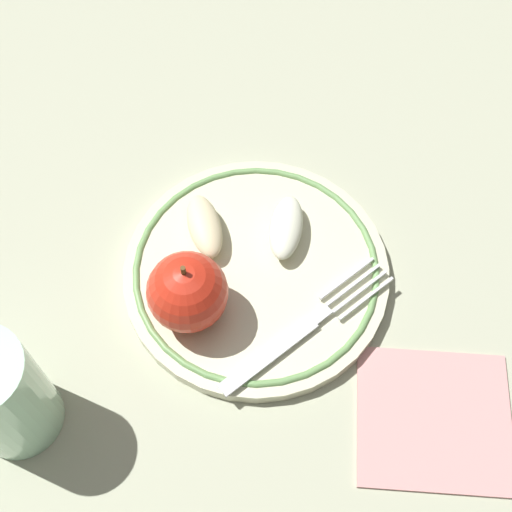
{
  "coord_description": "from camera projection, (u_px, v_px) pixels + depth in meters",
  "views": [
    {
      "loc": [
        -0.12,
        -0.25,
        0.55
      ],
      "look_at": [
        -0.01,
        0.02,
        0.04
      ],
      "focal_mm": 50.0,
      "sensor_mm": 36.0,
      "label": 1
    }
  ],
  "objects": [
    {
      "name": "apple_slice_front",
      "position": [
        286.0,
        227.0,
        0.62
      ],
      "size": [
        0.06,
        0.07,
        0.02
      ],
      "primitive_type": "ellipsoid",
      "rotation": [
        0.0,
        0.0,
        1.02
      ],
      "color": "silver",
      "rests_on": "plate"
    },
    {
      "name": "napkin_folded",
      "position": [
        434.0,
        418.0,
        0.56
      ],
      "size": [
        0.16,
        0.16,
        0.01
      ],
      "primitive_type": "cube",
      "rotation": [
        0.0,
        0.0,
        -0.46
      ],
      "color": "#CF918E",
      "rests_on": "ground_plane"
    },
    {
      "name": "apple_red_whole",
      "position": [
        187.0,
        292.0,
        0.56
      ],
      "size": [
        0.07,
        0.07,
        0.07
      ],
      "color": "red",
      "rests_on": "plate"
    },
    {
      "name": "fork",
      "position": [
        301.0,
        331.0,
        0.58
      ],
      "size": [
        0.17,
        0.07,
        0.0
      ],
      "rotation": [
        0.0,
        0.0,
        0.28
      ],
      "color": "silver",
      "rests_on": "plate"
    },
    {
      "name": "apple_slice_back",
      "position": [
        205.0,
        226.0,
        0.62
      ],
      "size": [
        0.04,
        0.07,
        0.02
      ],
      "primitive_type": "ellipsoid",
      "rotation": [
        0.0,
        0.0,
        1.44
      ],
      "color": "beige",
      "rests_on": "plate"
    },
    {
      "name": "ground_plane",
      "position": [
        271.0,
        288.0,
        0.62
      ],
      "size": [
        2.0,
        2.0,
        0.0
      ],
      "primitive_type": "plane",
      "color": "#A9AD92"
    },
    {
      "name": "plate",
      "position": [
        256.0,
        272.0,
        0.62
      ],
      "size": [
        0.23,
        0.23,
        0.02
      ],
      "color": "beige",
      "rests_on": "ground_plane"
    },
    {
      "name": "drinking_glass",
      "position": [
        0.0,
        395.0,
        0.51
      ],
      "size": [
        0.07,
        0.07,
        0.11
      ],
      "primitive_type": "cylinder",
      "color": "#B9EEC8",
      "rests_on": "ground_plane"
    }
  ]
}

